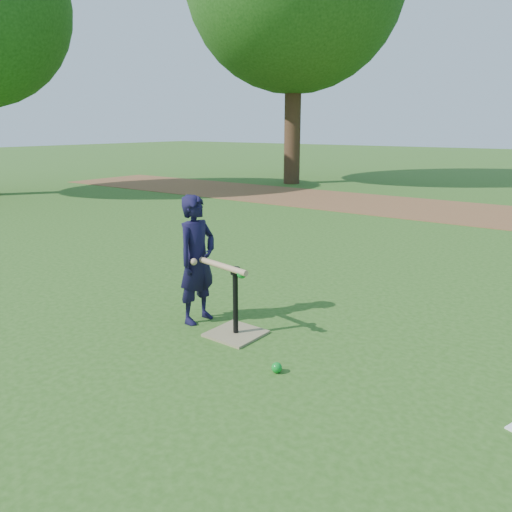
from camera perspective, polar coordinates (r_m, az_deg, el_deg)
The scene contains 6 objects.
ground at distance 4.58m, azimuth 0.90°, elevation -8.12°, with size 80.00×80.00×0.00m, color #285116.
dirt_strip at distance 11.35m, azimuth 23.39°, elevation 4.53°, with size 24.00×3.00×0.01m, color brown.
child at distance 4.57m, azimuth -6.75°, elevation -0.41°, with size 0.43×0.28×1.18m, color black.
wiffle_ball_ground at distance 3.78m, azimuth 2.38°, elevation -12.63°, with size 0.08×0.08×0.08m, color #0C8B24.
batting_tee at distance 4.38m, azimuth -2.33°, elevation -7.66°, with size 0.44×0.44×0.61m.
swing_action at distance 4.26m, azimuth -3.76°, elevation -1.29°, with size 0.63×0.16×0.09m.
Camera 1 is at (2.43, -3.45, 1.78)m, focal length 35.00 mm.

